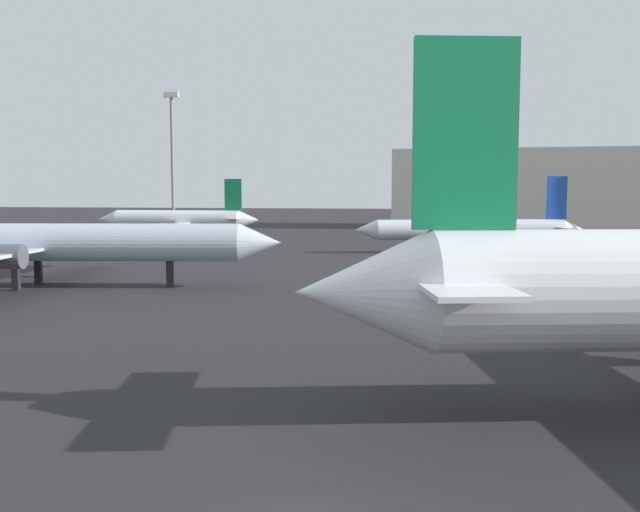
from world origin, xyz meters
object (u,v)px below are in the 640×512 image
object	(u,v)px
airplane_on_taxiway	(40,242)
airplane_far_right	(179,220)
airplane_far_left	(473,229)
light_mast_left	(172,158)

from	to	relation	value
airplane_on_taxiway	airplane_far_right	bearing A→B (deg)	90.58
airplane_far_left	light_mast_left	bearing A→B (deg)	-36.06
airplane_on_taxiway	light_mast_left	size ratio (longest dim) A/B	1.57
airplane_on_taxiway	airplane_far_right	size ratio (longest dim) A/B	1.43
airplane_far_left	airplane_far_right	world-z (taller)	airplane_far_left
airplane_on_taxiway	airplane_far_left	distance (m)	50.24
airplane_on_taxiway	airplane_far_right	world-z (taller)	airplane_on_taxiway
airplane_far_left	light_mast_left	distance (m)	49.46
light_mast_left	airplane_far_left	bearing A→B (deg)	-19.33
airplane_on_taxiway	airplane_far_left	world-z (taller)	airplane_on_taxiway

